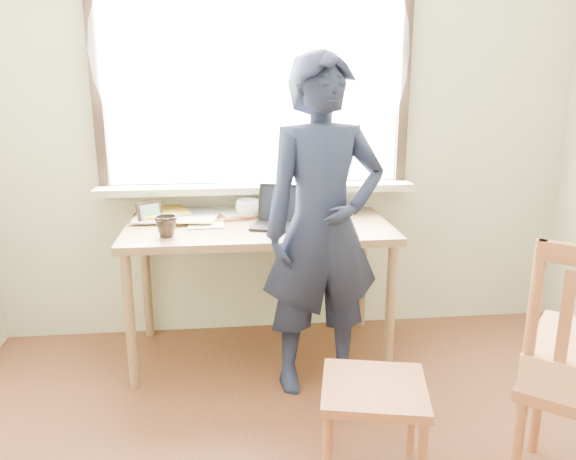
{
  "coord_description": "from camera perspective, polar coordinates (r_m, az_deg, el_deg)",
  "views": [
    {
      "loc": [
        -0.37,
        -1.35,
        1.56
      ],
      "look_at": [
        -0.12,
        0.95,
        0.93
      ],
      "focal_mm": 35.0,
      "sensor_mm": 36.0,
      "label": 1
    }
  ],
  "objects": [
    {
      "name": "book_b",
      "position": [
        3.36,
        2.43,
        1.94
      ],
      "size": [
        0.28,
        0.29,
        0.02
      ],
      "primitive_type": "imported",
      "rotation": [
        0.0,
        0.0,
        -0.65
      ],
      "color": "white",
      "rests_on": "desk"
    },
    {
      "name": "picture_frame",
      "position": [
        3.2,
        -13.9,
        1.64
      ],
      "size": [
        0.13,
        0.09,
        0.11
      ],
      "color": "black",
      "rests_on": "desk"
    },
    {
      "name": "laptop",
      "position": [
        3.05,
        -0.43,
        1.37
      ],
      "size": [
        0.38,
        0.34,
        0.21
      ],
      "color": "black",
      "rests_on": "desk"
    },
    {
      "name": "room_shell",
      "position": [
        1.59,
        6.75,
        17.87
      ],
      "size": [
        3.52,
        4.02,
        2.61
      ],
      "color": "#BCBB97",
      "rests_on": "ground"
    },
    {
      "name": "desk",
      "position": [
        3.11,
        -2.97,
        -0.88
      ],
      "size": [
        1.45,
        0.72,
        0.78
      ],
      "color": "brown",
      "rests_on": "ground"
    },
    {
      "name": "mug_white",
      "position": [
        3.23,
        -4.14,
        2.16
      ],
      "size": [
        0.18,
        0.18,
        0.11
      ],
      "primitive_type": "imported",
      "rotation": [
        0.0,
        0.0,
        0.49
      ],
      "color": "white",
      "rests_on": "desk"
    },
    {
      "name": "mug_dark",
      "position": [
        2.91,
        -12.27,
        0.37
      ],
      "size": [
        0.12,
        0.12,
        0.11
      ],
      "primitive_type": "imported",
      "rotation": [
        0.0,
        0.0,
        -0.04
      ],
      "color": "black",
      "rests_on": "desk"
    },
    {
      "name": "mouse",
      "position": [
        3.05,
        5.7,
        0.65
      ],
      "size": [
        0.1,
        0.07,
        0.04
      ],
      "primitive_type": "ellipsoid",
      "color": "black",
      "rests_on": "desk"
    },
    {
      "name": "book_a",
      "position": [
        3.29,
        -11.53,
        1.43
      ],
      "size": [
        0.25,
        0.32,
        0.03
      ],
      "primitive_type": "imported",
      "rotation": [
        0.0,
        0.0,
        -0.1
      ],
      "color": "white",
      "rests_on": "desk"
    },
    {
      "name": "work_chair",
      "position": [
        2.31,
        8.71,
        -16.65
      ],
      "size": [
        0.47,
        0.46,
        0.41
      ],
      "color": "#A05934",
      "rests_on": "ground"
    },
    {
      "name": "person",
      "position": [
        2.76,
        3.57,
        0.2
      ],
      "size": [
        0.67,
        0.49,
        1.68
      ],
      "primitive_type": "imported",
      "rotation": [
        0.0,
        0.0,
        0.15
      ],
      "color": "black",
      "rests_on": "ground"
    },
    {
      "name": "desk_clutter",
      "position": [
        3.28,
        -7.47,
        1.64
      ],
      "size": [
        0.92,
        0.47,
        0.03
      ],
      "color": "gold",
      "rests_on": "desk"
    }
  ]
}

